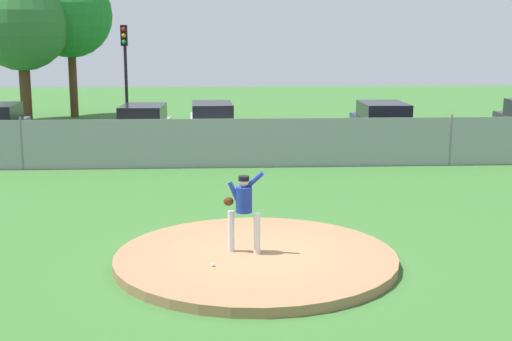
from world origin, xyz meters
TOP-DOWN VIEW (x-y plane):
  - ground_plane at (0.00, 6.00)m, footprint 80.00×80.00m
  - asphalt_strip at (0.00, 14.50)m, footprint 44.00×7.00m
  - pitchers_mound at (0.00, 0.00)m, footprint 5.55×5.55m
  - pitcher_youth at (-0.24, 0.12)m, footprint 0.80×0.32m
  - baseball at (-0.83, -0.71)m, footprint 0.07×0.07m
  - chainlink_fence at (0.00, 10.00)m, footprint 35.88×0.07m
  - parked_car_navy at (5.97, 14.82)m, footprint 1.97×4.70m
  - parked_car_champagne at (-3.63, 14.23)m, footprint 1.96×4.25m
  - parked_car_white at (-0.94, 14.83)m, footprint 1.91×4.54m
  - traffic_cone_orange at (1.46, 17.25)m, footprint 0.40×0.40m
  - traffic_light_near at (-4.78, 18.43)m, footprint 0.28×0.46m
  - tree_leaning_west at (-10.44, 23.08)m, footprint 4.70×4.70m
  - tree_bushy_near at (-8.40, 24.88)m, footprint 4.42×4.42m

SIDE VIEW (x-z plane):
  - ground_plane at x=0.00m, z-range 0.00..0.00m
  - asphalt_strip at x=0.00m, z-range 0.00..0.01m
  - pitchers_mound at x=0.00m, z-range 0.00..0.19m
  - baseball at x=-0.83m, z-range 0.19..0.26m
  - traffic_cone_orange at x=1.46m, z-range -0.01..0.54m
  - parked_car_champagne at x=-3.63m, z-range -0.05..1.65m
  - parked_car_navy at x=5.97m, z-range -0.04..1.65m
  - parked_car_white at x=-0.94m, z-range -0.04..1.67m
  - chainlink_fence at x=0.00m, z-range -0.05..1.70m
  - pitcher_youth at x=-0.24m, z-range 0.32..1.96m
  - traffic_light_near at x=-4.78m, z-range 0.88..5.66m
  - tree_leaning_west at x=-10.44m, z-range 1.24..8.49m
  - tree_bushy_near at x=-8.40m, z-range 1.54..9.10m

